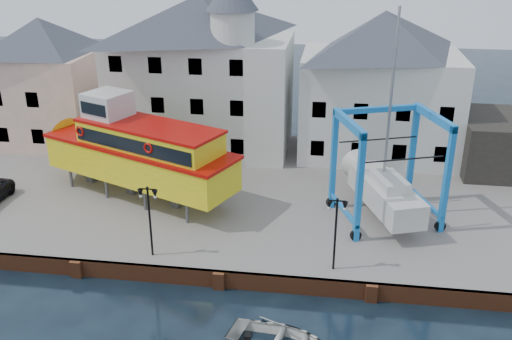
# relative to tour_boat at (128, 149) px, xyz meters

# --- Properties ---
(ground) EXTENTS (140.00, 140.00, 0.00)m
(ground) POSITION_rel_tour_boat_xyz_m (7.80, -8.70, -4.27)
(ground) COLOR black
(ground) RESTS_ON ground
(hardstanding) EXTENTS (44.00, 22.00, 1.00)m
(hardstanding) POSITION_rel_tour_boat_xyz_m (7.80, 2.30, -3.77)
(hardstanding) COLOR slate
(hardstanding) RESTS_ON ground
(quay_wall) EXTENTS (44.00, 0.47, 1.00)m
(quay_wall) POSITION_rel_tour_boat_xyz_m (7.80, -8.59, -3.77)
(quay_wall) COLOR brown
(quay_wall) RESTS_ON ground
(building_pink) EXTENTS (8.00, 7.00, 10.30)m
(building_pink) POSITION_rel_tour_boat_xyz_m (-10.20, 9.30, 1.88)
(building_pink) COLOR #BFA28E
(building_pink) RESTS_ON hardstanding
(building_white_main) EXTENTS (14.00, 8.30, 14.00)m
(building_white_main) POSITION_rel_tour_boat_xyz_m (2.93, 9.69, 3.07)
(building_white_main) COLOR silver
(building_white_main) RESTS_ON hardstanding
(building_white_right) EXTENTS (12.00, 8.00, 11.20)m
(building_white_right) POSITION_rel_tour_boat_xyz_m (16.80, 10.30, 2.33)
(building_white_right) COLOR silver
(building_white_right) RESTS_ON hardstanding
(lamp_post_left) EXTENTS (1.12, 0.32, 4.20)m
(lamp_post_left) POSITION_rel_tour_boat_xyz_m (3.80, -7.50, -0.09)
(lamp_post_left) COLOR black
(lamp_post_left) RESTS_ON hardstanding
(lamp_post_right) EXTENTS (1.12, 0.32, 4.20)m
(lamp_post_right) POSITION_rel_tour_boat_xyz_m (13.80, -7.50, -0.09)
(lamp_post_right) COLOR black
(lamp_post_right) RESTS_ON hardstanding
(tour_boat) EXTENTS (16.11, 9.78, 6.93)m
(tour_boat) POSITION_rel_tour_boat_xyz_m (0.00, 0.00, 0.00)
(tour_boat) COLOR #59595E
(tour_boat) RESTS_ON hardstanding
(travel_lift) EXTENTS (7.24, 8.76, 12.89)m
(travel_lift) POSITION_rel_tour_boat_xyz_m (16.53, -0.57, -1.11)
(travel_lift) COLOR blue
(travel_lift) RESTS_ON hardstanding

